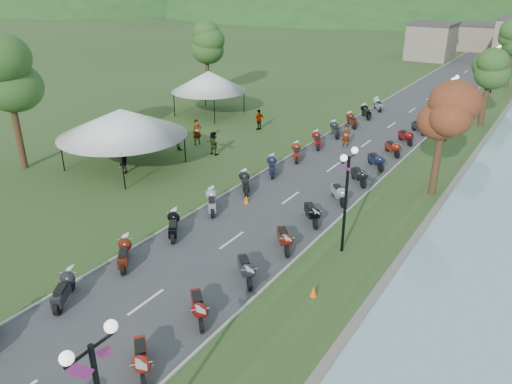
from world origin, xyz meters
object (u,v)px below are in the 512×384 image
Objects in this scene: pedestrian_b at (180,149)px; pedestrian_a at (198,144)px; pedestrian_c at (124,173)px; vendor_tent_main at (123,138)px.

pedestrian_a is at bearing -80.65° from pedestrian_b.
pedestrian_a is 7.32m from pedestrian_c.
vendor_tent_main is 2.38m from pedestrian_c.
pedestrian_b is at bearing -167.38° from pedestrian_a.
pedestrian_b is 5.71m from pedestrian_c.
vendor_tent_main is at bearing -163.45° from pedestrian_a.
vendor_tent_main is 3.16× the size of pedestrian_c.
pedestrian_a reaches higher than pedestrian_b.
vendor_tent_main is 3.55× the size of pedestrian_b.
pedestrian_a is 1.66m from pedestrian_b.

